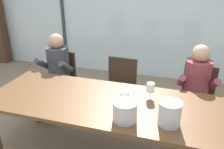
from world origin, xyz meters
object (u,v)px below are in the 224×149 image
(dining_table, at_px, (103,106))
(wine_glass_near_bucket, at_px, (125,97))
(chair_left_of_center, at_px, (120,85))
(ice_bucket_primary, at_px, (170,113))
(wine_glass_by_left_taster, at_px, (150,88))
(person_charcoal_jacket, at_px, (56,69))
(ice_bucket_secondary, at_px, (125,111))
(chair_center, at_px, (197,95))
(person_maroon_top, at_px, (196,87))
(chair_near_curtain, at_px, (61,76))

(dining_table, distance_m, wine_glass_near_bucket, 0.32)
(chair_left_of_center, distance_m, wine_glass_near_bucket, 1.03)
(ice_bucket_primary, height_order, wine_glass_by_left_taster, ice_bucket_primary)
(wine_glass_near_bucket, bearing_deg, person_charcoal_jacket, 146.59)
(dining_table, bearing_deg, wine_glass_by_left_taster, 22.79)
(chair_left_of_center, height_order, ice_bucket_secondary, ice_bucket_secondary)
(ice_bucket_primary, bearing_deg, wine_glass_by_left_taster, 118.07)
(person_charcoal_jacket, distance_m, wine_glass_near_bucket, 1.48)
(person_charcoal_jacket, xyz_separation_m, wine_glass_near_bucket, (1.22, -0.81, 0.18))
(dining_table, xyz_separation_m, wine_glass_near_bucket, (0.25, -0.07, 0.19))
(dining_table, xyz_separation_m, person_charcoal_jacket, (-0.97, 0.74, 0.01))
(ice_bucket_primary, bearing_deg, ice_bucket_secondary, -172.81)
(chair_center, distance_m, person_maroon_top, 0.21)
(ice_bucket_secondary, bearing_deg, chair_center, 58.00)
(chair_center, xyz_separation_m, person_charcoal_jacket, (-1.98, -0.12, 0.17))
(person_maroon_top, xyz_separation_m, ice_bucket_primary, (-0.28, -0.96, 0.17))
(ice_bucket_primary, bearing_deg, wine_glass_near_bucket, 160.57)
(chair_center, distance_m, ice_bucket_primary, 1.18)
(person_maroon_top, bearing_deg, chair_near_curtain, 173.36)
(ice_bucket_primary, height_order, wine_glass_near_bucket, ice_bucket_primary)
(chair_near_curtain, distance_m, chair_left_of_center, 0.97)
(wine_glass_by_left_taster, bearing_deg, wine_glass_near_bucket, -129.25)
(chair_center, bearing_deg, person_maroon_top, -101.36)
(wine_glass_near_bucket, bearing_deg, wine_glass_by_left_taster, 50.75)
(wine_glass_by_left_taster, bearing_deg, person_maroon_top, 47.06)
(chair_center, height_order, ice_bucket_primary, ice_bucket_primary)
(chair_left_of_center, bearing_deg, dining_table, -85.53)
(dining_table, relative_size, chair_near_curtain, 2.80)
(person_charcoal_jacket, height_order, ice_bucket_primary, person_charcoal_jacket)
(chair_near_curtain, bearing_deg, ice_bucket_primary, -27.76)
(chair_near_curtain, relative_size, ice_bucket_secondary, 3.91)
(chair_left_of_center, relative_size, ice_bucket_primary, 3.95)
(person_charcoal_jacket, bearing_deg, wine_glass_near_bucket, -32.93)
(chair_near_curtain, relative_size, ice_bucket_primary, 3.95)
(chair_left_of_center, bearing_deg, person_charcoal_jacket, -170.01)
(person_maroon_top, bearing_deg, chair_left_of_center, 170.93)
(dining_table, bearing_deg, person_maroon_top, 37.23)
(chair_left_of_center, bearing_deg, wine_glass_near_bucket, -70.64)
(chair_left_of_center, bearing_deg, ice_bucket_secondary, -71.05)
(chair_center, bearing_deg, wine_glass_near_bucket, -122.97)
(ice_bucket_primary, relative_size, ice_bucket_secondary, 0.99)
(chair_center, xyz_separation_m, person_maroon_top, (-0.04, -0.12, 0.17))
(chair_left_of_center, bearing_deg, chair_center, 2.18)
(chair_left_of_center, distance_m, wine_glass_by_left_taster, 0.90)
(dining_table, distance_m, ice_bucket_primary, 0.75)
(dining_table, distance_m, chair_near_curtain, 1.36)
(dining_table, relative_size, wine_glass_near_bucket, 14.23)
(chair_near_curtain, xyz_separation_m, chair_center, (2.02, -0.04, 0.00))
(chair_near_curtain, bearing_deg, wine_glass_by_left_taster, -19.81)
(chair_center, xyz_separation_m, ice_bucket_secondary, (-0.71, -1.13, 0.33))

